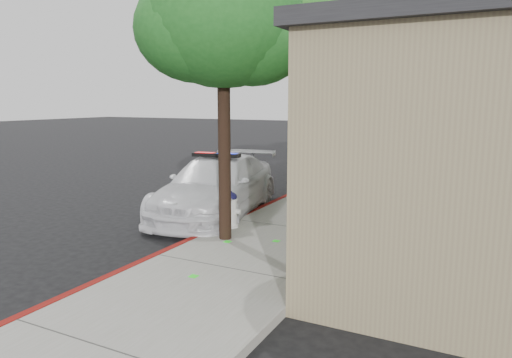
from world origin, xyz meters
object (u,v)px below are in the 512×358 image
Objects in this scene: fire_hydrant at (231,209)px; street_tree_near at (223,25)px; street_tree_mid at (321,30)px; street_tree_far at (356,71)px; police_car at (217,186)px.

street_tree_near is (0.36, -0.84, 3.95)m from fire_hydrant.
street_tree_mid is 1.19× the size of street_tree_far.
fire_hydrant is at bearing -92.90° from street_tree_far.
street_tree_mid is at bearing 32.71° from police_car.
street_tree_far is (-0.45, 5.37, -0.76)m from street_tree_mid.
fire_hydrant is 9.47m from street_tree_far.
street_tree_near is 4.27m from street_tree_mid.
police_car is 0.97× the size of street_tree_near.
fire_hydrant is 0.13× the size of street_tree_mid.
street_tree_near reaches higher than fire_hydrant.
police_car is 8.26m from street_tree_far.
street_tree_mid is at bearing 82.76° from street_tree_near.
street_tree_near is 9.60m from street_tree_far.
police_car is 4.66m from street_tree_near.
street_tree_near reaches higher than police_car.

